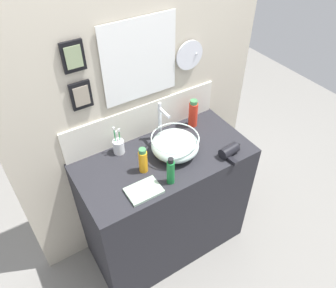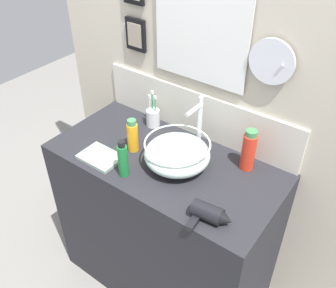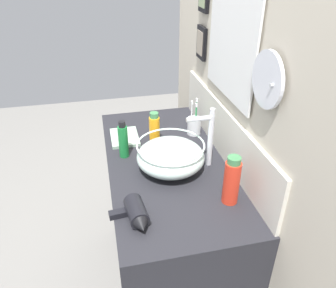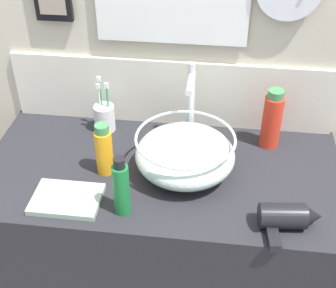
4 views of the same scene
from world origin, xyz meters
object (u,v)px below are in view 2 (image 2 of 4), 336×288
at_px(faucet, 198,120).
at_px(shampoo_bottle, 133,136).
at_px(hair_drier, 210,214).
at_px(lotion_bottle, 249,151).
at_px(soap_dispenser, 123,160).
at_px(toothbrush_cup, 153,117).
at_px(glass_bowl_sink, 177,154).
at_px(hand_towel, 100,157).

height_order(faucet, shampoo_bottle, faucet).
height_order(hair_drier, lotion_bottle, lotion_bottle).
bearing_deg(shampoo_bottle, soap_dispenser, -62.18).
xyz_separation_m(hair_drier, toothbrush_cup, (-0.58, 0.39, 0.02)).
bearing_deg(glass_bowl_sink, shampoo_bottle, -174.09).
distance_m(faucet, hand_towel, 0.48).
relative_size(lotion_bottle, shampoo_bottle, 1.20).
bearing_deg(hand_towel, hair_drier, -2.11).
height_order(hair_drier, hand_towel, hair_drier).
xyz_separation_m(glass_bowl_sink, hand_towel, (-0.32, -0.17, -0.06)).
xyz_separation_m(hair_drier, lotion_bottle, (-0.03, 0.37, 0.06)).
bearing_deg(soap_dispenser, faucet, 66.74).
distance_m(lotion_bottle, shampoo_bottle, 0.54).
distance_m(faucet, lotion_bottle, 0.27).
distance_m(glass_bowl_sink, hand_towel, 0.36).
bearing_deg(hand_towel, faucet, 46.64).
bearing_deg(faucet, glass_bowl_sink, -90.00).
xyz_separation_m(hair_drier, soap_dispenser, (-0.44, 0.00, 0.05)).
xyz_separation_m(soap_dispenser, hand_towel, (-0.16, 0.02, -0.08)).
relative_size(glass_bowl_sink, lotion_bottle, 1.46).
height_order(soap_dispenser, hand_towel, soap_dispenser).
xyz_separation_m(soap_dispenser, shampoo_bottle, (-0.09, 0.16, -0.00)).
bearing_deg(soap_dispenser, glass_bowl_sink, 50.84).
xyz_separation_m(glass_bowl_sink, hair_drier, (0.29, -0.19, -0.04)).
xyz_separation_m(faucet, soap_dispenser, (-0.15, -0.35, -0.07)).
relative_size(toothbrush_cup, lotion_bottle, 0.97).
relative_size(glass_bowl_sink, faucet, 1.07).
height_order(glass_bowl_sink, toothbrush_cup, toothbrush_cup).
relative_size(soap_dispenser, shampoo_bottle, 1.08).
bearing_deg(toothbrush_cup, soap_dispenser, -70.03).
bearing_deg(soap_dispenser, hand_towel, 173.49).
distance_m(toothbrush_cup, lotion_bottle, 0.55).
bearing_deg(faucet, toothbrush_cup, 174.38).
bearing_deg(hand_towel, toothbrush_cup, 86.01).
distance_m(faucet, toothbrush_cup, 0.31).
bearing_deg(soap_dispenser, toothbrush_cup, 109.97).
relative_size(faucet, hair_drier, 1.63).
height_order(glass_bowl_sink, hair_drier, glass_bowl_sink).
bearing_deg(toothbrush_cup, lotion_bottle, -1.97).
bearing_deg(soap_dispenser, hair_drier, -0.46).
relative_size(faucet, hand_towel, 1.44).
bearing_deg(lotion_bottle, glass_bowl_sink, -145.70).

